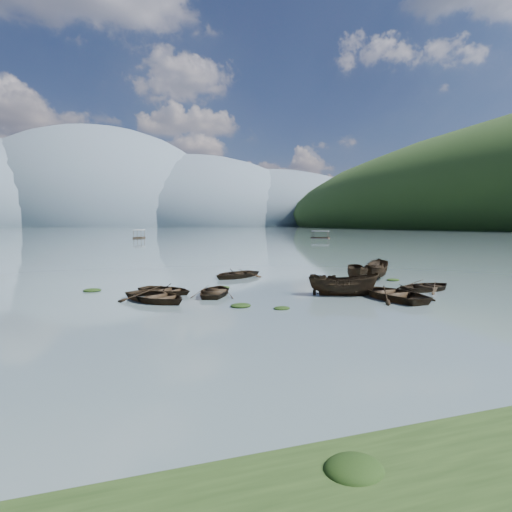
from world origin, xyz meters
name	(u,v)px	position (x,y,z in m)	size (l,w,h in m)	color
ground_plane	(329,313)	(0.00, 0.00, 0.00)	(2400.00, 2400.00, 0.00)	#536468
haze_mtn_b	(101,226)	(-60.00, 900.00, 0.00)	(520.00, 520.00, 340.00)	#475666
haze_mtn_c	(194,226)	(140.00, 900.00, 0.00)	(520.00, 520.00, 260.00)	#475666
haze_mtn_d	(268,226)	(320.00, 900.00, 0.00)	(520.00, 520.00, 220.00)	#475666
rowboat_0	(156,301)	(-8.13, 5.91, 0.00)	(3.26, 4.57, 0.95)	black
rowboat_1	(216,295)	(-4.35, 7.01, 0.00)	(2.80, 3.92, 0.81)	black
rowboat_2	(343,296)	(3.26, 4.18, 0.00)	(1.65, 4.38, 1.69)	black
rowboat_3	(392,299)	(5.58, 2.37, 0.00)	(3.58, 5.01, 1.04)	black
rowboat_4	(428,290)	(9.91, 4.27, 0.00)	(3.00, 4.19, 0.87)	black
rowboat_5	(358,282)	(7.46, 9.17, 0.00)	(1.53, 4.07, 1.57)	black
rowboat_6	(166,293)	(-7.35, 8.52, 0.00)	(2.79, 3.90, 0.81)	black
rowboat_7	(235,277)	(-0.99, 14.58, 0.00)	(3.27, 4.58, 0.95)	black
rowboat_8	(376,279)	(9.63, 9.90, 0.00)	(1.71, 4.54, 1.75)	black
weed_clump_0	(241,307)	(-3.85, 2.88, 0.00)	(1.14, 0.93, 0.25)	black
weed_clump_1	(282,309)	(-1.92, 1.67, 0.00)	(0.90, 0.72, 0.20)	black
weed_clump_2	(367,294)	(4.99, 4.17, 0.00)	(1.22, 0.98, 0.26)	black
weed_clump_3	(348,283)	(6.38, 8.78, 0.00)	(0.99, 0.84, 0.22)	black
weed_clump_4	(366,286)	(6.97, 7.29, 0.00)	(1.15, 0.91, 0.24)	black
weed_clump_5	(92,291)	(-11.99, 10.84, 0.00)	(1.17, 0.95, 0.25)	black
weed_clump_6	(223,288)	(-3.33, 9.41, 0.00)	(1.04, 0.86, 0.22)	black
weed_clump_7	(393,281)	(10.54, 8.85, 0.00)	(1.06, 0.85, 0.23)	black
pontoon_centre	(139,238)	(-5.79, 114.77, 0.00)	(2.82, 6.77, 2.60)	black
pontoon_right	(320,238)	(49.99, 98.29, 0.00)	(2.42, 5.81, 2.23)	black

